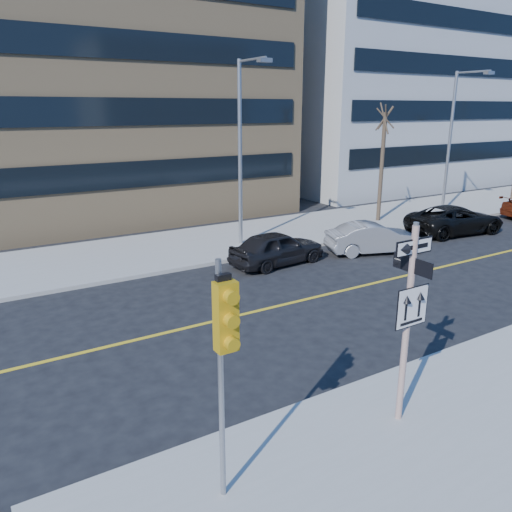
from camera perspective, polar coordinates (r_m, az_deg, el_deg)
ground at (r=12.63m, az=7.41°, el=-12.89°), size 120.00×120.00×0.00m
far_sidewalk at (r=32.91m, az=19.12°, el=4.98°), size 66.00×6.00×0.15m
road_centerline at (r=23.57m, az=24.47°, el=-0.13°), size 40.00×0.14×0.01m
sign_pole at (r=9.95m, az=17.02°, el=-6.32°), size 0.92×0.92×4.06m
traffic_signal at (r=7.28m, az=-3.57°, el=-9.15°), size 0.32×0.45×4.00m
parked_car_a at (r=20.33m, az=2.43°, el=0.93°), size 2.04×4.25×1.40m
parked_car_b at (r=22.55m, az=13.25°, el=2.01°), size 2.71×4.35×1.35m
parked_car_c at (r=27.42m, az=21.82°, el=3.90°), size 3.03×5.42×1.43m
streetlight_a at (r=22.22m, az=-1.54°, el=12.90°), size 0.55×2.25×8.00m
streetlight_b at (r=31.59m, az=21.69°, el=12.87°), size 0.55×2.25×8.00m
street_tree_west at (r=28.15m, az=14.53°, el=14.75°), size 1.80×1.80×6.35m
building_brick at (r=34.79m, az=-17.30°, el=20.54°), size 18.00×18.00×18.00m
building_grey_mid at (r=44.93m, az=13.02°, el=17.88°), size 20.00×16.00×15.00m
building_grey_far at (r=62.99m, az=25.55°, el=16.72°), size 18.00×18.00×16.00m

